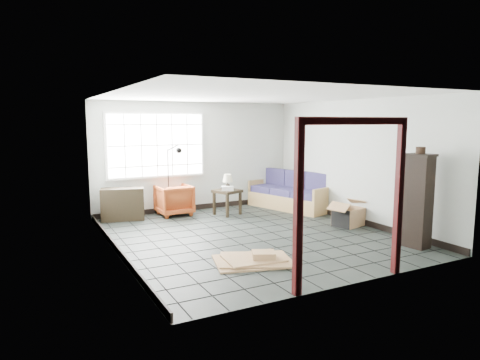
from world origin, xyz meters
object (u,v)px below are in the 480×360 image
futon_sofa (291,195)px  armchair (174,198)px  side_table (227,194)px  tall_shelf (418,200)px

futon_sofa → armchair: size_ratio=2.89×
side_table → tall_shelf: bearing=-65.2°
armchair → futon_sofa: bearing=166.1°
futon_sofa → armchair: futon_sofa is taller
armchair → tall_shelf: 5.23m
futon_sofa → tall_shelf: size_ratio=1.38×
armchair → tall_shelf: tall_shelf is taller
armchair → side_table: (1.10, -0.54, 0.10)m
side_table → tall_shelf: tall_shelf is taller
armchair → tall_shelf: (2.86, -4.36, 0.43)m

